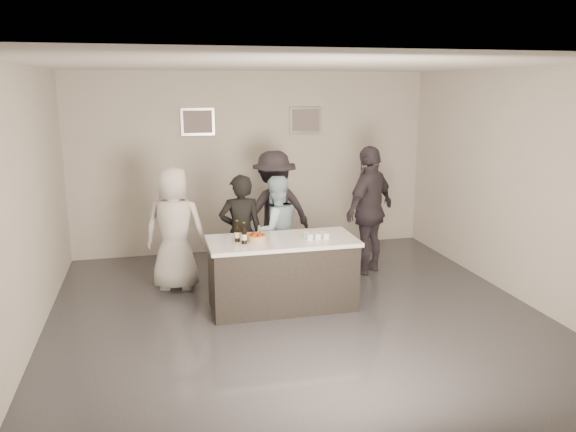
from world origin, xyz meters
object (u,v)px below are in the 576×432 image
at_px(beer_bottle_a, 237,231).
at_px(person_main_black, 241,233).
at_px(person_guest_back, 274,211).
at_px(cake, 257,238).
at_px(person_guest_left, 175,229).
at_px(person_main_blue, 275,231).
at_px(person_guest_right, 370,210).
at_px(beer_bottle_b, 244,233).
at_px(bar_counter, 282,273).

relative_size(beer_bottle_a, person_main_black, 0.16).
distance_m(beer_bottle_a, person_guest_back, 1.66).
relative_size(cake, person_guest_left, 0.14).
relative_size(person_main_blue, person_guest_left, 0.91).
distance_m(beer_bottle_a, person_guest_left, 1.23).
distance_m(person_main_black, person_guest_right, 2.03).
relative_size(beer_bottle_b, person_main_blue, 0.17).
bearing_deg(person_guest_left, person_main_black, 176.76).
distance_m(bar_counter, person_guest_right, 1.97).
xyz_separation_m(person_main_blue, person_guest_left, (-1.38, 0.15, 0.08)).
xyz_separation_m(bar_counter, cake, (-0.33, -0.02, 0.49)).
relative_size(cake, person_guest_back, 0.13).
relative_size(person_guest_left, person_guest_right, 0.90).
bearing_deg(person_guest_back, bar_counter, 69.42).
height_order(person_guest_left, person_guest_back, person_guest_back).
bearing_deg(bar_counter, cake, -176.08).
bearing_deg(person_main_blue, person_guest_left, -19.83).
distance_m(beer_bottle_b, person_guest_right, 2.38).
bearing_deg(beer_bottle_b, person_guest_left, 125.42).
bearing_deg(person_main_blue, person_main_black, 1.65).
distance_m(person_guest_right, person_guest_back, 1.43).
bearing_deg(person_guest_left, person_guest_right, -163.89).
height_order(bar_counter, beer_bottle_a, beer_bottle_a).
relative_size(cake, person_main_black, 0.14).
distance_m(cake, beer_bottle_a, 0.26).
distance_m(beer_bottle_a, beer_bottle_b, 0.14).
distance_m(person_main_blue, person_guest_back, 0.66).
bearing_deg(person_guest_right, beer_bottle_b, -7.50).
bearing_deg(person_guest_left, beer_bottle_a, 141.35).
bearing_deg(person_main_blue, person_guest_right, 174.10).
relative_size(bar_counter, person_guest_right, 0.97).
distance_m(bar_counter, beer_bottle_b, 0.77).
xyz_separation_m(beer_bottle_b, person_guest_back, (0.72, 1.58, -0.11)).
height_order(person_main_blue, person_guest_back, person_guest_back).
relative_size(beer_bottle_b, person_guest_right, 0.14).
bearing_deg(person_main_blue, bar_counter, 70.02).
bearing_deg(bar_counter, person_main_blue, 83.50).
xyz_separation_m(bar_counter, beer_bottle_a, (-0.56, 0.02, 0.58)).
relative_size(beer_bottle_a, person_guest_left, 0.15).
height_order(person_main_black, person_main_blue, person_main_black).
xyz_separation_m(bar_counter, person_guest_left, (-1.28, 1.01, 0.41)).
xyz_separation_m(cake, person_guest_back, (0.55, 1.51, -0.02)).
relative_size(beer_bottle_a, beer_bottle_b, 1.00).
bearing_deg(person_guest_right, cake, -7.08).
relative_size(bar_counter, beer_bottle_b, 7.15).
bearing_deg(beer_bottle_a, person_main_black, 77.56).
xyz_separation_m(cake, person_guest_right, (1.91, 1.07, 0.02)).
height_order(bar_counter, person_main_black, person_main_black).
xyz_separation_m(bar_counter, person_main_blue, (0.10, 0.85, 0.33)).
bearing_deg(beer_bottle_b, person_main_blue, 58.00).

